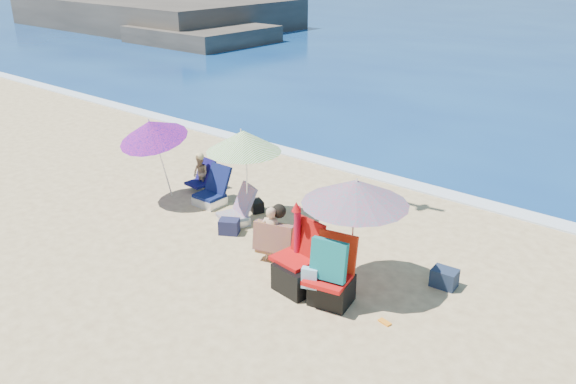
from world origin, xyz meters
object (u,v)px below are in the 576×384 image
Objects in this scene: chair_navy at (212,194)px; person_left at (201,173)px; umbrella_blue at (151,130)px; umbrella_turquoise at (356,192)px; furled_umbrella at (297,237)px; person_center at (273,235)px; chair_rainbow at (236,214)px; camp_chair_right at (331,280)px; camp_chair_left at (298,270)px; umbrella_striped at (244,141)px.

person_left is (-0.75, 0.39, 0.18)m from chair_navy.
person_left is (0.21, 1.06, -1.18)m from umbrella_blue.
umbrella_turquoise is 1.32× the size of furled_umbrella.
chair_navy is 2.78m from person_center.
camp_chair_right is (3.04, -1.08, 0.20)m from chair_rainbow.
camp_chair_left is at bearing -25.83° from person_center.
furled_umbrella is at bearing 165.64° from camp_chair_right.
umbrella_blue is (-5.06, 0.20, -0.07)m from umbrella_turquoise.
umbrella_blue reaches higher than camp_chair_left.
chair_rainbow is 1.67m from person_center.
chair_rainbow is at bearing 160.42° from camp_chair_right.
camp_chair_right is at bearing -89.49° from umbrella_turquoise.
person_left is (-1.91, 0.58, -1.27)m from umbrella_striped.
camp_chair_left is at bearing -23.36° from person_left.
umbrella_turquoise reaches higher than camp_chair_right.
umbrella_blue is 4.36m from furled_umbrella.
umbrella_blue reaches higher than person_left.
umbrella_turquoise is 0.99× the size of umbrella_striped.
camp_chair_left is 0.65m from camp_chair_right.
chair_navy is (-1.15, 0.18, -1.45)m from umbrella_striped.
person_left is (-3.33, 1.39, -0.10)m from person_center.
umbrella_striped reaches higher than chair_navy.
furled_umbrella is at bearing -21.91° from person_left.
person_center is 3.62m from person_left.
furled_umbrella is (2.14, -1.05, -0.88)m from umbrella_striped.
camp_chair_left is 1.07× the size of person_center.
camp_chair_right is at bearing -16.12° from person_center.
furled_umbrella reaches higher than chair_navy.
chair_rainbow is at bearing 170.57° from umbrella_turquoise.
umbrella_blue reaches higher than umbrella_striped.
umbrella_blue is 3.72m from person_center.
umbrella_turquoise reaches higher than person_center.
umbrella_blue is 1.76× the size of camp_chair_left.
person_left is (-4.86, 1.83, -0.02)m from camp_chair_right.
umbrella_blue reaches higher than camp_chair_right.
chair_rainbow is 3.23m from camp_chair_right.
person_left is at bearing 156.64° from camp_chair_left.
umbrella_turquoise is 2.37× the size of chair_navy.
chair_rainbow is 0.77× the size of camp_chair_left.
umbrella_blue is 4.66m from camp_chair_left.
camp_chair_left reaches higher than person_center.
furled_umbrella is at bearing -26.14° from umbrella_striped.
chair_rainbow is 0.75× the size of camp_chair_right.
chair_rainbow is (1.06, -0.36, -0.01)m from chair_navy.
umbrella_turquoise is at bearing -9.43° from chair_rainbow.
umbrella_blue is at bearing 174.54° from person_center.
person_center is (2.58, -1.00, 0.28)m from chair_navy.
umbrella_turquoise is 1.56m from camp_chair_left.
furled_umbrella is 1.65× the size of person_left.
umbrella_striped is at bearing 167.01° from umbrella_turquoise.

